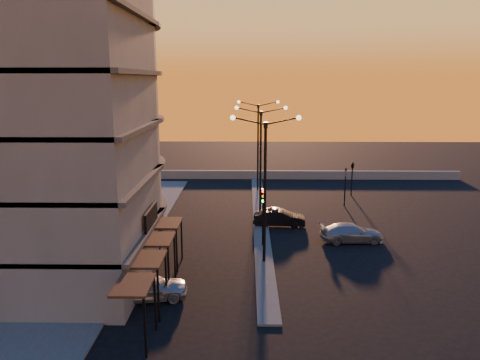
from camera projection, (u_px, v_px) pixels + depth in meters
name	position (u px, v px, depth m)	size (l,w,h in m)	color
ground	(264.00, 263.00, 30.26)	(120.00, 120.00, 0.00)	black
sidewalk_west	(119.00, 240.00, 34.32)	(5.00, 40.00, 0.12)	#4B4B49
median	(260.00, 217.00, 40.02)	(1.20, 36.00, 0.12)	#4B4B49
parapet	(273.00, 175.00, 55.54)	(44.00, 0.50, 1.00)	slate
building	(33.00, 74.00, 27.99)	(14.35, 17.08, 25.00)	slate
streetlamp_near	(265.00, 178.00, 29.08)	(4.32, 0.32, 9.51)	black
streetlamp_mid	(261.00, 153.00, 38.85)	(4.32, 0.32, 9.51)	black
streetlamp_far	(258.00, 138.00, 48.63)	(4.32, 0.32, 9.51)	black
traffic_light_main	(263.00, 208.00, 32.46)	(0.28, 0.44, 4.25)	black
signal_east_a	(345.00, 186.00, 43.41)	(0.13, 0.16, 3.60)	black
signal_east_b	(353.00, 166.00, 47.05)	(0.42, 1.99, 3.60)	black
car_hatchback	(147.00, 286.00, 25.08)	(1.76, 4.37, 1.49)	#A4A6AC
car_sedan	(279.00, 218.00, 37.73)	(1.45, 4.15, 1.37)	black
car_wagon	(352.00, 233.00, 34.09)	(1.86, 4.57, 1.32)	#9B9DA2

